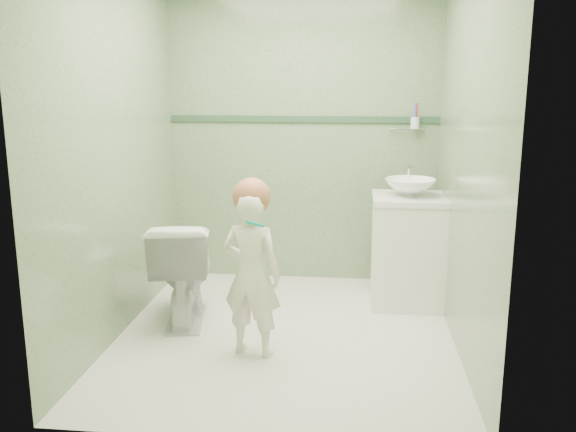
# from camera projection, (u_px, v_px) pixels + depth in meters

# --- Properties ---
(ground) EXTENTS (2.50, 2.50, 0.00)m
(ground) POSITION_uv_depth(u_px,v_px,m) (286.00, 335.00, 4.11)
(ground) COLOR white
(ground) RESTS_ON ground
(room_shell) EXTENTS (2.50, 2.54, 2.40)m
(room_shell) POSITION_uv_depth(u_px,v_px,m) (285.00, 156.00, 3.85)
(room_shell) COLOR #698B62
(room_shell) RESTS_ON ground
(trim_stripe) EXTENTS (2.20, 0.02, 0.05)m
(trim_stripe) POSITION_uv_depth(u_px,v_px,m) (302.00, 119.00, 5.02)
(trim_stripe) COLOR #2E4F35
(trim_stripe) RESTS_ON room_shell
(vanity) EXTENTS (0.52, 0.50, 0.80)m
(vanity) POSITION_uv_depth(u_px,v_px,m) (407.00, 252.00, 4.62)
(vanity) COLOR white
(vanity) RESTS_ON ground
(counter) EXTENTS (0.54, 0.52, 0.04)m
(counter) POSITION_uv_depth(u_px,v_px,m) (410.00, 199.00, 4.53)
(counter) COLOR white
(counter) RESTS_ON vanity
(basin) EXTENTS (0.37, 0.37, 0.13)m
(basin) POSITION_uv_depth(u_px,v_px,m) (410.00, 187.00, 4.51)
(basin) COLOR white
(basin) RESTS_ON counter
(faucet) EXTENTS (0.03, 0.13, 0.18)m
(faucet) POSITION_uv_depth(u_px,v_px,m) (409.00, 173.00, 4.67)
(faucet) COLOR silver
(faucet) RESTS_ON counter
(cup_holder) EXTENTS (0.26, 0.07, 0.21)m
(cup_holder) POSITION_uv_depth(u_px,v_px,m) (414.00, 123.00, 4.88)
(cup_holder) COLOR silver
(cup_holder) RESTS_ON room_shell
(toilet) EXTENTS (0.53, 0.78, 0.73)m
(toilet) POSITION_uv_depth(u_px,v_px,m) (183.00, 270.00, 4.30)
(toilet) COLOR white
(toilet) RESTS_ON ground
(toddler) EXTENTS (0.42, 0.32, 1.02)m
(toddler) POSITION_uv_depth(u_px,v_px,m) (252.00, 275.00, 3.73)
(toddler) COLOR white
(toddler) RESTS_ON ground
(hair_cap) EXTENTS (0.23, 0.23, 0.23)m
(hair_cap) POSITION_uv_depth(u_px,v_px,m) (252.00, 197.00, 3.66)
(hair_cap) COLOR #AE6441
(hair_cap) RESTS_ON toddler
(teal_toothbrush) EXTENTS (0.11, 0.14, 0.08)m
(teal_toothbrush) POSITION_uv_depth(u_px,v_px,m) (254.00, 223.00, 3.52)
(teal_toothbrush) COLOR #058F8B
(teal_toothbrush) RESTS_ON toddler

